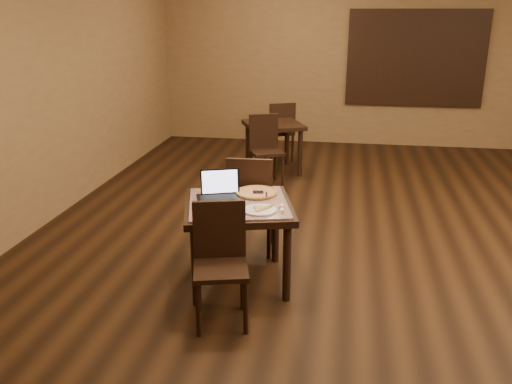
% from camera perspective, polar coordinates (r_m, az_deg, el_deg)
% --- Properties ---
extents(ground, '(10.00, 10.00, 0.00)m').
position_cam_1_polar(ground, '(5.54, 15.27, -7.21)').
color(ground, black).
rests_on(ground, ground).
extents(wall_back, '(8.00, 0.02, 3.00)m').
position_cam_1_polar(wall_back, '(10.03, 13.51, 13.28)').
color(wall_back, olive).
rests_on(wall_back, ground).
extents(wall_left, '(0.02, 10.00, 3.00)m').
position_cam_1_polar(wall_left, '(6.07, -24.59, 8.89)').
color(wall_left, olive).
rests_on(wall_left, ground).
extents(mural, '(2.34, 0.05, 1.64)m').
position_cam_1_polar(mural, '(10.03, 16.46, 13.33)').
color(mural, '#22537F').
rests_on(mural, wall_back).
extents(tiled_table, '(1.12, 1.12, 0.76)m').
position_cam_1_polar(tiled_table, '(4.75, -1.87, -2.27)').
color(tiled_table, black).
rests_on(tiled_table, ground).
extents(chair_main_near, '(0.51, 0.51, 0.96)m').
position_cam_1_polar(chair_main_near, '(4.25, -3.79, -6.71)').
color(chair_main_near, black).
rests_on(chair_main_near, ground).
extents(chair_main_far, '(0.46, 0.46, 1.02)m').
position_cam_1_polar(chair_main_far, '(5.34, -0.53, -0.79)').
color(chair_main_far, black).
rests_on(chair_main_far, ground).
extents(laptop, '(0.41, 0.38, 0.24)m').
position_cam_1_polar(laptop, '(4.83, -3.97, 0.15)').
color(laptop, black).
rests_on(laptop, tiled_table).
extents(plate, '(0.28, 0.28, 0.02)m').
position_cam_1_polar(plate, '(4.51, 0.41, -1.92)').
color(plate, white).
rests_on(plate, tiled_table).
extents(pizza_slice, '(0.24, 0.24, 0.02)m').
position_cam_1_polar(pizza_slice, '(4.50, 0.41, -1.76)').
color(pizza_slice, '#F6E6A4').
rests_on(pizza_slice, plate).
extents(pizza_pan, '(0.33, 0.33, 0.01)m').
position_cam_1_polar(pizza_pan, '(4.92, 0.04, -0.20)').
color(pizza_pan, silver).
rests_on(pizza_pan, tiled_table).
extents(pizza_whole, '(0.37, 0.37, 0.03)m').
position_cam_1_polar(pizza_whole, '(4.91, 0.04, -0.03)').
color(pizza_whole, '#F6E6A4').
rests_on(pizza_whole, pizza_pan).
extents(spatula, '(0.13, 0.24, 0.01)m').
position_cam_1_polar(spatula, '(4.89, 0.23, -0.03)').
color(spatula, silver).
rests_on(spatula, pizza_whole).
extents(napkin_roll, '(0.06, 0.16, 0.04)m').
position_cam_1_polar(napkin_roll, '(4.52, 2.74, -1.76)').
color(napkin_roll, white).
rests_on(napkin_roll, tiled_table).
extents(other_table_b, '(1.06, 1.06, 0.75)m').
position_cam_1_polar(other_table_b, '(8.16, 1.85, 6.39)').
color(other_table_b, black).
rests_on(other_table_b, ground).
extents(other_table_b_chair_near, '(0.55, 0.55, 0.97)m').
position_cam_1_polar(other_table_b_chair_near, '(7.63, 1.00, 4.95)').
color(other_table_b_chair_near, black).
rests_on(other_table_b_chair_near, ground).
extents(other_table_b_chair_far, '(0.55, 0.55, 0.97)m').
position_cam_1_polar(other_table_b_chair_far, '(8.73, 2.58, 6.69)').
color(other_table_b_chair_far, black).
rests_on(other_table_b_chair_far, ground).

